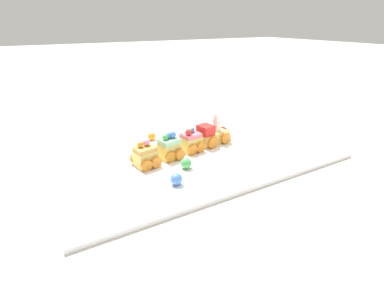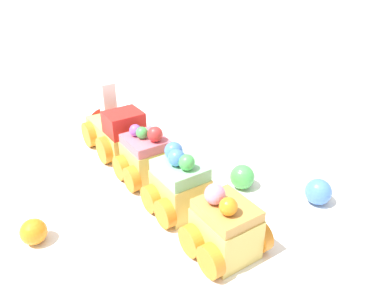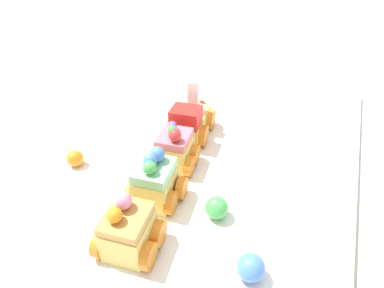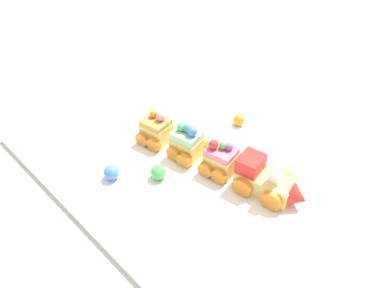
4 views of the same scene
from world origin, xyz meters
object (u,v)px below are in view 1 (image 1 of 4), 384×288
at_px(gumball_blue, 176,179).
at_px(cake_train_locomotive, 214,135).
at_px(cake_car_caramel, 145,156).
at_px(cake_car_strawberry, 190,142).
at_px(gumball_green, 186,163).
at_px(cake_car_mint, 169,148).
at_px(gumball_orange, 152,136).

bearing_deg(gumball_blue, cake_train_locomotive, 37.83).
bearing_deg(cake_train_locomotive, gumball_blue, -152.11).
relative_size(cake_car_caramel, gumball_blue, 2.56).
xyz_separation_m(cake_car_strawberry, gumball_green, (-0.07, -0.10, -0.01)).
xyz_separation_m(cake_train_locomotive, cake_car_strawberry, (-0.10, -0.02, 0.00)).
bearing_deg(cake_car_mint, gumball_green, -94.50).
xyz_separation_m(cake_car_strawberry, gumball_orange, (-0.07, 0.14, -0.01)).
bearing_deg(cake_train_locomotive, cake_car_strawberry, -179.96).
distance_m(cake_car_strawberry, cake_car_mint, 0.08).
distance_m(cake_car_mint, gumball_blue, 0.16).
xyz_separation_m(cake_train_locomotive, cake_car_caramel, (-0.25, -0.04, -0.00)).
relative_size(cake_car_strawberry, gumball_green, 2.57).
height_order(cake_car_mint, gumball_orange, cake_car_mint).
height_order(cake_train_locomotive, gumball_orange, cake_train_locomotive).
distance_m(cake_train_locomotive, cake_car_strawberry, 0.10).
xyz_separation_m(gumball_orange, gumball_blue, (-0.06, -0.30, 0.00)).
xyz_separation_m(cake_car_caramel, gumball_blue, (0.02, -0.13, -0.01)).
bearing_deg(cake_car_strawberry, cake_car_mint, 179.90).
bearing_deg(cake_car_caramel, gumball_green, -49.28).
bearing_deg(cake_car_strawberry, gumball_orange, 105.89).
xyz_separation_m(cake_train_locomotive, gumball_orange, (-0.17, 0.12, -0.01)).
height_order(cake_car_mint, gumball_blue, cake_car_mint).
bearing_deg(gumball_blue, cake_car_caramel, 100.49).
height_order(cake_train_locomotive, gumball_blue, cake_train_locomotive).
height_order(cake_car_strawberry, cake_car_caramel, same).
relative_size(cake_car_mint, cake_car_caramel, 1.01).
bearing_deg(cake_car_caramel, gumball_orange, 52.19).
bearing_deg(cake_car_caramel, gumball_blue, -89.45).
bearing_deg(gumball_orange, cake_car_strawberry, -64.17).
height_order(gumball_green, gumball_orange, gumball_green).
xyz_separation_m(cake_train_locomotive, gumball_blue, (-0.23, -0.18, -0.01)).
bearing_deg(cake_car_strawberry, gumball_blue, -139.02).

